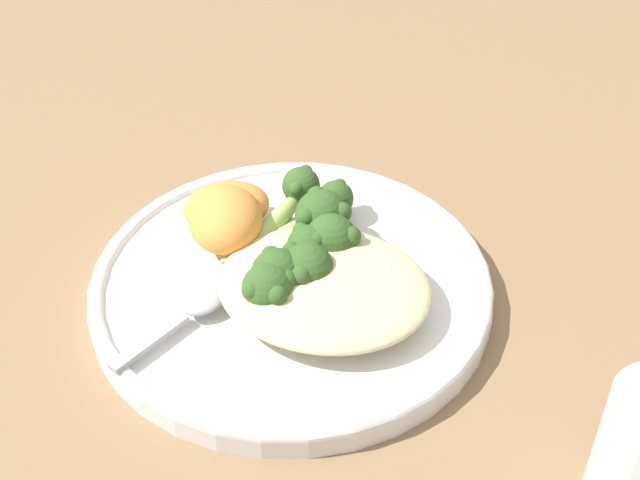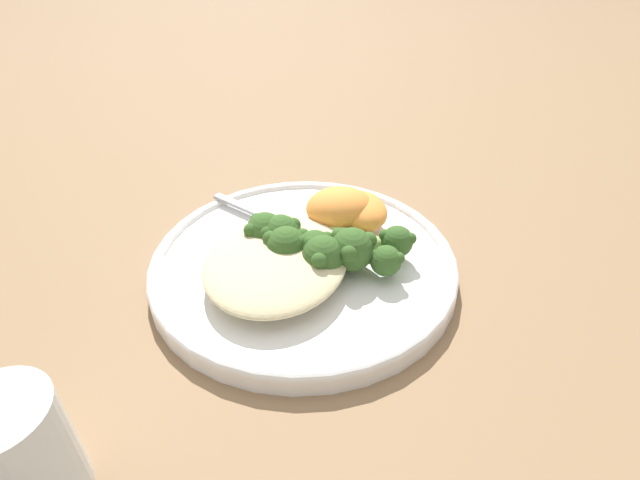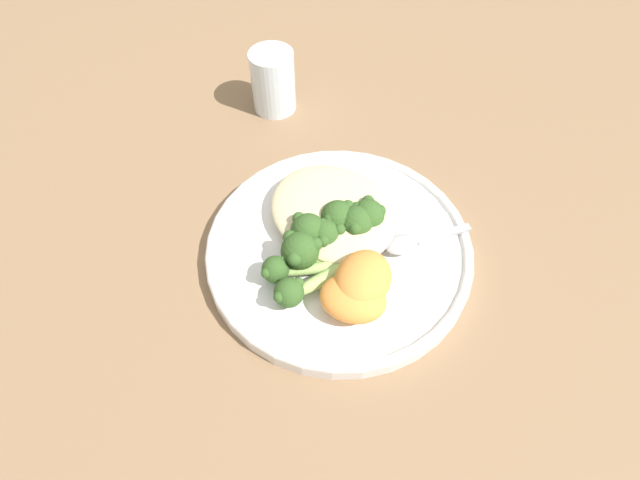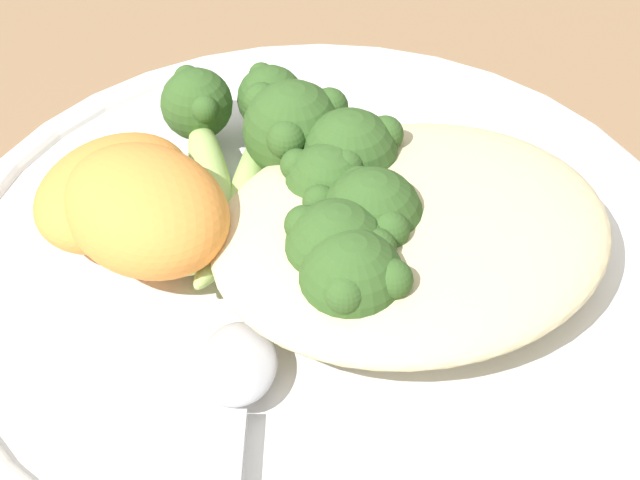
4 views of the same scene
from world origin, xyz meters
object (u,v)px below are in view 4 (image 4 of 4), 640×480
Objects in this scene: broccoli_stalk_0 at (330,275)px; broccoli_stalk_4 at (336,166)px; broccoli_stalk_5 at (286,141)px; quinoa_mound at (413,233)px; spoon at (235,388)px; sweet_potato_chunk_1 at (114,191)px; broccoli_stalk_1 at (319,250)px; broccoli_stalk_6 at (262,130)px; plate at (316,264)px; broccoli_stalk_2 at (347,224)px; broccoli_stalk_3 at (315,194)px; sweet_potato_chunk_0 at (145,210)px; broccoli_stalk_7 at (203,137)px.

broccoli_stalk_4 is at bearing 118.65° from broccoli_stalk_0.
broccoli_stalk_4 is 0.03m from broccoli_stalk_5.
quinoa_mound reaches higher than spoon.
sweet_potato_chunk_1 is at bearing -148.57° from spoon.
broccoli_stalk_1 is (-0.00, -0.01, 0.00)m from broccoli_stalk_0.
broccoli_stalk_1 is at bearing -138.45° from broccoli_stalk_4.
broccoli_stalk_5 is at bearing 119.89° from broccoli_stalk_1.
quinoa_mound is at bearing -128.00° from broccoli_stalk_6.
broccoli_stalk_2 is (-0.01, 0.01, 0.03)m from plate.
broccoli_stalk_1 is 0.71× the size of broccoli_stalk_4.
broccoli_stalk_2 reaches higher than spoon.
sweet_potato_chunk_1 is (0.08, -0.02, -0.00)m from broccoli_stalk_4.
broccoli_stalk_4 is at bearing -126.73° from broccoli_stalk_6.
broccoli_stalk_4 reaches higher than plate.
sweet_potato_chunk_0 is (0.06, -0.01, 0.00)m from broccoli_stalk_3.
plate is 0.03m from broccoli_stalk_2.
broccoli_stalk_0 is 0.01m from broccoli_stalk_1.
sweet_potato_chunk_1 is at bearing 163.34° from broccoli_stalk_2.
broccoli_stalk_0 reaches higher than spoon.
broccoli_stalk_3 reaches higher than broccoli_stalk_7.
sweet_potato_chunk_1 is (0.06, -0.08, -0.00)m from broccoli_stalk_0.
broccoli_stalk_5 is (0.00, -0.05, 0.00)m from broccoli_stalk_2.
broccoli_stalk_5 is at bearing -119.72° from broccoli_stalk_7.
plate is at bearing 148.20° from sweet_potato_chunk_1.
broccoli_stalk_4 is at bearing -129.53° from plate.
broccoli_stalk_2 is 0.07m from broccoli_stalk_6.
broccoli_stalk_5 is 1.32× the size of sweet_potato_chunk_1.
broccoli_stalk_5 is 0.04m from broccoli_stalk_7.
broccoli_stalk_0 is 0.05m from broccoli_stalk_3.
broccoli_stalk_0 is 0.69× the size of broccoli_stalk_7.
broccoli_stalk_0 is at bearing -106.93° from broccoli_stalk_2.
plate is at bearing -119.58° from broccoli_stalk_3.
sweet_potato_chunk_0 reaches higher than broccoli_stalk_0.
broccoli_stalk_6 is (-0.01, -0.10, -0.01)m from broccoli_stalk_0.
quinoa_mound is 2.27× the size of sweet_potato_chunk_1.
broccoli_stalk_3 is 0.81× the size of broccoli_stalk_6.
broccoli_stalk_2 is 0.98× the size of broccoli_stalk_3.
broccoli_stalk_5 reaches higher than quinoa_mound.
broccoli_stalk_3 is 0.05m from broccoli_stalk_6.
broccoli_stalk_4 is (-0.02, -0.02, 0.03)m from plate.
broccoli_stalk_2 reaches higher than broccoli_stalk_6.
broccoli_stalk_3 is at bearing 170.17° from sweet_potato_chunk_0.
broccoli_stalk_3 is (-0.01, -0.04, -0.00)m from broccoli_stalk_0.
sweet_potato_chunk_0 reaches higher than broccoli_stalk_6.
quinoa_mound is 0.04m from broccoli_stalk_0.
broccoli_stalk_3 is 0.06m from broccoli_stalk_7.
broccoli_stalk_6 is (0.00, -0.02, -0.01)m from broccoli_stalk_5.
broccoli_stalk_0 is at bearing 127.92° from sweet_potato_chunk_1.
broccoli_stalk_0 reaches higher than quinoa_mound.
broccoli_stalk_0 and broccoli_stalk_2 have the same top height.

